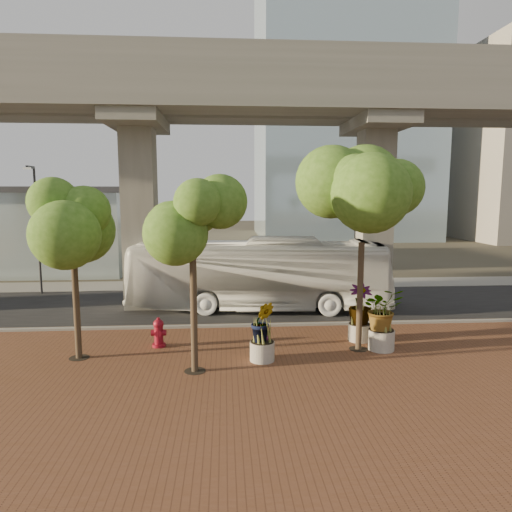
{
  "coord_description": "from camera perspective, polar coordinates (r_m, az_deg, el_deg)",
  "views": [
    {
      "loc": [
        -1.75,
        -21.3,
        5.78
      ],
      "look_at": [
        -0.26,
        0.5,
        2.82
      ],
      "focal_mm": 32.0,
      "sensor_mm": 36.0,
      "label": 1
    }
  ],
  "objects": [
    {
      "name": "street_tree_far_west",
      "position": [
        16.69,
        -22.04,
        4.34
      ],
      "size": [
        3.92,
        3.92,
        6.71
      ],
      "color": "#4B392B",
      "rests_on": "ground"
    },
    {
      "name": "ground",
      "position": [
        22.14,
        0.77,
        -7.43
      ],
      "size": [
        160.0,
        160.0,
        0.0
      ],
      "primitive_type": "plane",
      "color": "#343025",
      "rests_on": "ground"
    },
    {
      "name": "fire_hydrant",
      "position": [
        17.85,
        -12.07,
        -9.35
      ],
      "size": [
        0.56,
        0.5,
        1.12
      ],
      "color": "maroon",
      "rests_on": "ground"
    },
    {
      "name": "streetlamp_east",
      "position": [
        29.58,
        13.64,
        4.45
      ],
      "size": [
        0.36,
        1.04,
        7.2
      ],
      "color": "#29292D",
      "rests_on": "ground"
    },
    {
      "name": "far_sidewalk",
      "position": [
        29.42,
        -0.42,
        -3.57
      ],
      "size": [
        90.0,
        3.0,
        0.06
      ],
      "primitive_type": "cube",
      "color": "gray",
      "rests_on": "ground"
    },
    {
      "name": "street_tree_near_east",
      "position": [
        16.81,
        13.19,
        5.89
      ],
      "size": [
        4.3,
        4.3,
        7.23
      ],
      "color": "#4B392B",
      "rests_on": "ground"
    },
    {
      "name": "planter_left",
      "position": [
        15.85,
        0.79,
        -8.59
      ],
      "size": [
        1.91,
        1.91,
        2.1
      ],
      "color": "#9C978D",
      "rests_on": "ground"
    },
    {
      "name": "street_tree_near_west",
      "position": [
        14.41,
        -7.98,
        4.05
      ],
      "size": [
        3.38,
        3.38,
        6.39
      ],
      "color": "#4B392B",
      "rests_on": "ground"
    },
    {
      "name": "planter_right",
      "position": [
        18.38,
        12.86,
        -6.19
      ],
      "size": [
        2.11,
        2.11,
        2.26
      ],
      "color": "gray",
      "rests_on": "ground"
    },
    {
      "name": "brick_plaza",
      "position": [
        14.6,
        3.43,
        -15.51
      ],
      "size": [
        70.0,
        13.0,
        0.06
      ],
      "primitive_type": "cube",
      "color": "brown",
      "rests_on": "ground"
    },
    {
      "name": "asphalt_road",
      "position": [
        24.07,
        0.38,
        -6.14
      ],
      "size": [
        90.0,
        8.0,
        0.04
      ],
      "primitive_type": "cube",
      "color": "black",
      "rests_on": "ground"
    },
    {
      "name": "streetlamp_west",
      "position": [
        28.94,
        -25.75,
        3.95
      ],
      "size": [
        0.36,
        1.06,
        7.31
      ],
      "color": "#29292E",
      "rests_on": "ground"
    },
    {
      "name": "curb_strip",
      "position": [
        20.2,
        1.24,
        -8.69
      ],
      "size": [
        70.0,
        0.25,
        0.16
      ],
      "primitive_type": "cube",
      "color": "gray",
      "rests_on": "ground"
    },
    {
      "name": "transit_viaduct",
      "position": [
        23.42,
        0.4,
        11.39
      ],
      "size": [
        72.0,
        5.6,
        12.4
      ],
      "color": "gray",
      "rests_on": "ground"
    },
    {
      "name": "transit_bus",
      "position": [
        22.87,
        0.32,
        -2.33
      ],
      "size": [
        13.13,
        4.27,
        3.59
      ],
      "primitive_type": "imported",
      "rotation": [
        0.0,
        0.0,
        1.47
      ],
      "color": "silver",
      "rests_on": "ground"
    },
    {
      "name": "planter_front",
      "position": [
        17.52,
        15.5,
        -6.76
      ],
      "size": [
        2.14,
        2.14,
        2.36
      ],
      "color": "#A6A296",
      "rests_on": "ground"
    }
  ]
}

